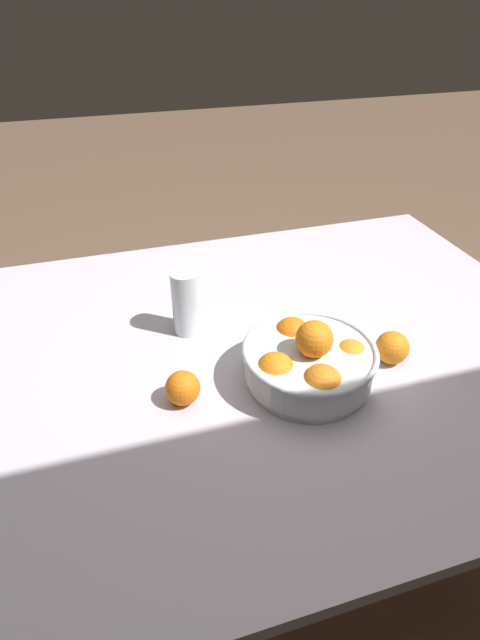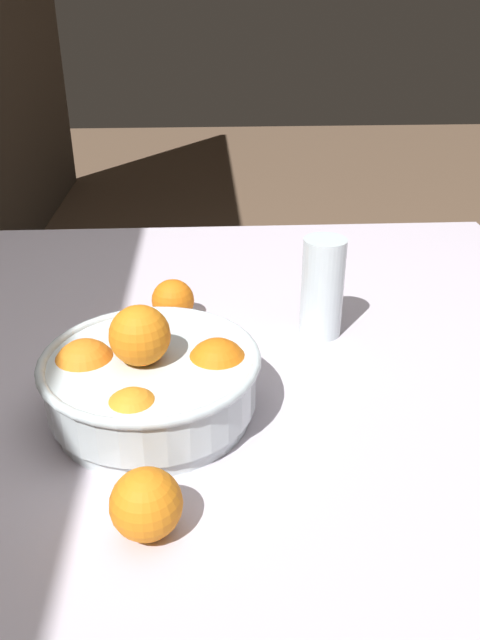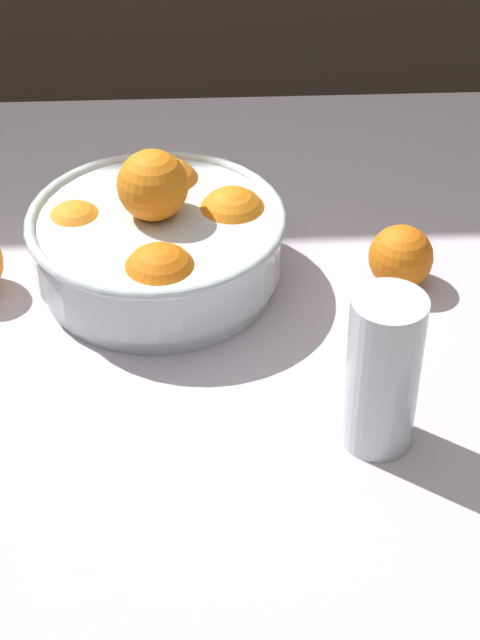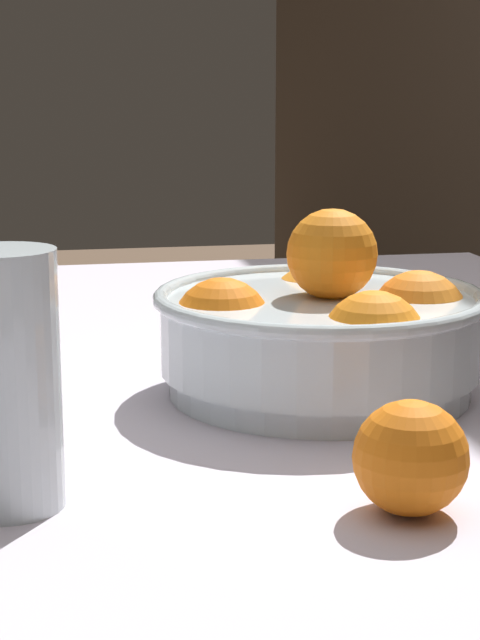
{
  "view_description": "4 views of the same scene",
  "coord_description": "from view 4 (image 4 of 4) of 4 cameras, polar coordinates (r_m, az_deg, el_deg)",
  "views": [
    {
      "loc": [
        0.35,
        0.84,
        1.47
      ],
      "look_at": [
        0.09,
        -0.01,
        0.85
      ],
      "focal_mm": 28.0,
      "sensor_mm": 36.0,
      "label": 1
    },
    {
      "loc": [
        -0.66,
        0.06,
        1.25
      ],
      "look_at": [
        0.07,
        0.02,
        0.86
      ],
      "focal_mm": 35.0,
      "sensor_mm": 36.0,
      "label": 2
    },
    {
      "loc": [
        0.03,
        -0.79,
        1.46
      ],
      "look_at": [
        0.07,
        0.0,
        0.83
      ],
      "focal_mm": 60.0,
      "sensor_mm": 36.0,
      "label": 3
    },
    {
      "loc": [
        0.81,
        -0.09,
        1.02
      ],
      "look_at": [
        0.09,
        0.05,
        0.86
      ],
      "focal_mm": 60.0,
      "sensor_mm": 36.0,
      "label": 4
    }
  ],
  "objects": [
    {
      "name": "fruit_bowl",
      "position": [
        0.87,
        4.45,
        -0.58
      ],
      "size": [
        0.27,
        0.27,
        0.15
      ],
      "color": "silver",
      "rests_on": "dining_table"
    },
    {
      "name": "juice_glass",
      "position": [
        0.65,
        -12.35,
        -3.71
      ],
      "size": [
        0.06,
        0.06,
        0.16
      ],
      "color": "#F4A314",
      "rests_on": "dining_table"
    },
    {
      "name": "orange_loose_near_bowl",
      "position": [
        0.64,
        9.09,
        -7.27
      ],
      "size": [
        0.07,
        0.07,
        0.07
      ],
      "primitive_type": "sphere",
      "color": "orange",
      "rests_on": "dining_table"
    },
    {
      "name": "dining_table",
      "position": [
        0.87,
        -4.52,
        -8.83
      ],
      "size": [
        1.39,
        1.13,
        0.78
      ],
      "color": "silver",
      "rests_on": "ground_plane"
    },
    {
      "name": "orange_loose_front",
      "position": [
        1.06,
        1.02,
        0.9
      ],
      "size": [
        0.07,
        0.07,
        0.07
      ],
      "primitive_type": "sphere",
      "color": "orange",
      "rests_on": "dining_table"
    }
  ]
}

